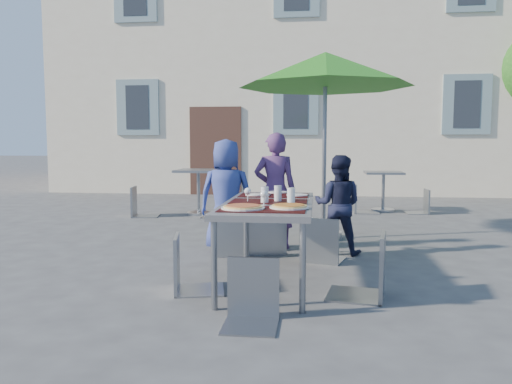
# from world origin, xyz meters

# --- Properties ---
(ground) EXTENTS (90.00, 90.00, 0.00)m
(ground) POSITION_xyz_m (0.00, 0.00, 0.00)
(ground) COLOR #434446
(ground) RESTS_ON ground
(building) EXTENTS (13.60, 8.20, 11.10)m
(building) POSITION_xyz_m (-0.00, 11.50, 4.85)
(building) COLOR beige
(building) RESTS_ON ground
(dining_table) EXTENTS (0.80, 1.85, 0.76)m
(dining_table) POSITION_xyz_m (0.09, -0.28, 0.70)
(dining_table) COLOR #3F3F43
(dining_table) RESTS_ON ground
(pizza_near_left) EXTENTS (0.36, 0.36, 0.03)m
(pizza_near_left) POSITION_xyz_m (-0.07, -0.84, 0.77)
(pizza_near_left) COLOR white
(pizza_near_left) RESTS_ON dining_table
(pizza_near_right) EXTENTS (0.33, 0.33, 0.03)m
(pizza_near_right) POSITION_xyz_m (0.31, -0.75, 0.77)
(pizza_near_right) COLOR white
(pizza_near_right) RESTS_ON dining_table
(glassware) EXTENTS (0.48, 0.38, 0.15)m
(glassware) POSITION_xyz_m (0.14, -0.38, 0.83)
(glassware) COLOR silver
(glassware) RESTS_ON dining_table
(place_settings) EXTENTS (0.68, 0.52, 0.01)m
(place_settings) POSITION_xyz_m (0.12, 0.35, 0.76)
(place_settings) COLOR white
(place_settings) RESTS_ON dining_table
(child_0) EXTENTS (0.66, 0.44, 1.34)m
(child_0) POSITION_xyz_m (-0.54, 0.97, 0.67)
(child_0) COLOR #344391
(child_0) RESTS_ON ground
(child_1) EXTENTS (0.54, 0.37, 1.42)m
(child_1) POSITION_xyz_m (0.02, 1.23, 0.71)
(child_1) COLOR #583368
(child_1) RESTS_ON ground
(child_2) EXTENTS (0.61, 0.42, 1.16)m
(child_2) POSITION_xyz_m (0.78, 0.99, 0.58)
(child_2) COLOR #181B36
(child_2) RESTS_ON ground
(chair_0) EXTENTS (0.39, 0.40, 0.85)m
(chair_0) POSITION_xyz_m (-0.41, 0.70, 0.49)
(chair_0) COLOR gray
(chair_0) RESTS_ON ground
(chair_1) EXTENTS (0.56, 0.56, 1.00)m
(chair_1) POSITION_xyz_m (-0.05, 0.89, 0.59)
(chair_1) COLOR #8E9299
(chair_1) RESTS_ON ground
(chair_2) EXTENTS (0.52, 0.52, 0.94)m
(chair_2) POSITION_xyz_m (0.60, 0.53, 0.55)
(chair_2) COLOR #8E9499
(chair_2) RESTS_ON ground
(chair_3) EXTENTS (0.50, 0.50, 0.94)m
(chair_3) POSITION_xyz_m (-0.57, -0.69, 0.55)
(chair_3) COLOR gray
(chair_3) RESTS_ON ground
(chair_4) EXTENTS (0.53, 0.53, 1.03)m
(chair_4) POSITION_xyz_m (0.97, -0.69, 0.61)
(chair_4) COLOR gray
(chair_4) RESTS_ON ground
(chair_5) EXTENTS (0.39, 0.39, 0.87)m
(chair_5) POSITION_xyz_m (0.08, -1.39, 0.50)
(chair_5) COLOR gray
(chair_5) RESTS_ON ground
(patio_umbrella) EXTENTS (2.32, 2.32, 2.49)m
(patio_umbrella) POSITION_xyz_m (0.63, 1.90, 2.23)
(patio_umbrella) COLOR #ACAEB4
(patio_umbrella) RESTS_ON ground
(cafe_table_0) EXTENTS (0.77, 0.77, 0.82)m
(cafe_table_0) POSITION_xyz_m (-1.60, 3.96, 0.59)
(cafe_table_0) COLOR #ACAEB4
(cafe_table_0) RESTS_ON ground
(bg_chair_l_0) EXTENTS (0.52, 0.51, 1.01)m
(bg_chair_l_0) POSITION_xyz_m (-2.58, 3.59, 0.59)
(bg_chair_l_0) COLOR gray
(bg_chair_l_0) RESTS_ON ground
(bg_chair_r_0) EXTENTS (0.40, 0.40, 0.85)m
(bg_chair_r_0) POSITION_xyz_m (-1.19, 3.60, 0.49)
(bg_chair_r_0) COLOR #8E9599
(bg_chair_r_0) RESTS_ON ground
(cafe_table_1) EXTENTS (0.70, 0.70, 0.75)m
(cafe_table_1) POSITION_xyz_m (1.80, 4.85, 0.52)
(cafe_table_1) COLOR #ACAEB4
(cafe_table_1) RESTS_ON ground
(bg_chair_l_1) EXTENTS (0.48, 0.47, 1.02)m
(bg_chair_l_1) POSITION_xyz_m (1.34, 4.55, 0.60)
(bg_chair_l_1) COLOR gray
(bg_chair_l_1) RESTS_ON ground
(bg_chair_r_1) EXTENTS (0.40, 0.39, 0.85)m
(bg_chair_r_1) POSITION_xyz_m (2.46, 4.58, 0.49)
(bg_chair_r_1) COLOR gray
(bg_chair_r_1) RESTS_ON ground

